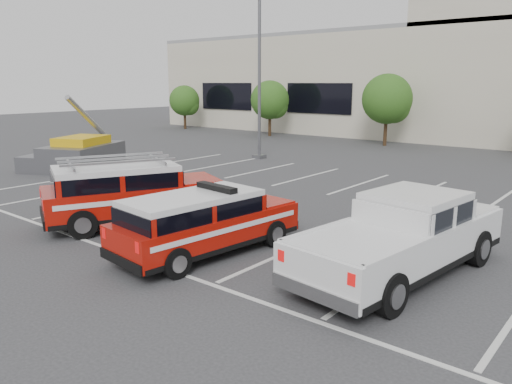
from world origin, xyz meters
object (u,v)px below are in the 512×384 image
(tree_left, at_px, (271,101))
(ladder_suv, at_px, (131,197))
(convention_building, at_px, (510,76))
(fire_chief_suv, at_px, (205,227))
(tree_far_left, at_px, (185,102))
(white_pickup, at_px, (402,244))
(tree_mid_left, at_px, (389,101))
(light_pole_left, at_px, (259,65))
(utility_rig, at_px, (79,155))

(tree_left, height_order, ladder_suv, tree_left)
(convention_building, bearing_deg, fire_chief_suv, -88.34)
(tree_far_left, relative_size, white_pickup, 0.64)
(tree_mid_left, relative_size, light_pole_left, 0.47)
(ladder_suv, distance_m, utility_rig, 11.00)
(convention_building, height_order, white_pickup, convention_building)
(convention_building, xyz_separation_m, tree_mid_left, (-5.09, -9.82, -1.68))
(fire_chief_suv, distance_m, utility_rig, 14.67)
(tree_left, bearing_deg, light_pole_left, -55.48)
(tree_left, relative_size, ladder_suv, 0.78)
(white_pickup, distance_m, utility_rig, 18.50)
(tree_mid_left, bearing_deg, tree_far_left, -180.00)
(tree_left, relative_size, tree_mid_left, 0.91)
(convention_building, distance_m, tree_mid_left, 11.19)
(tree_far_left, height_order, white_pickup, tree_far_left)
(tree_mid_left, bearing_deg, utility_rig, -112.62)
(fire_chief_suv, bearing_deg, ladder_suv, 177.74)
(tree_far_left, height_order, light_pole_left, light_pole_left)
(tree_far_left, distance_m, light_pole_left, 19.85)
(convention_building, relative_size, tree_mid_left, 12.38)
(convention_building, bearing_deg, light_pole_left, -112.39)
(tree_left, bearing_deg, utility_rig, -83.06)
(light_pole_left, distance_m, utility_rig, 10.69)
(fire_chief_suv, relative_size, ladder_suv, 0.90)
(convention_building, xyz_separation_m, light_pole_left, (-8.18, -19.86, 0.47))
(convention_building, xyz_separation_m, utility_rig, (-12.83, -28.40, -3.98))
(fire_chief_suv, xyz_separation_m, white_pickup, (4.43, 1.79, 0.03))
(convention_building, distance_m, ladder_suv, 33.16)
(fire_chief_suv, relative_size, utility_rig, 0.98)
(utility_rig, bearing_deg, tree_far_left, 99.15)
(white_pickup, bearing_deg, tree_mid_left, 122.87)
(tree_far_left, relative_size, tree_left, 0.90)
(tree_left, bearing_deg, white_pickup, -46.73)
(tree_mid_left, distance_m, white_pickup, 24.27)
(tree_far_left, bearing_deg, fire_chief_suv, -42.11)
(fire_chief_suv, xyz_separation_m, utility_rig, (-13.80, 4.98, 0.03))
(tree_left, distance_m, white_pickup, 29.96)
(ladder_suv, relative_size, utility_rig, 1.09)
(tree_mid_left, xyz_separation_m, ladder_suv, (2.33, -23.00, -2.21))
(utility_rig, bearing_deg, white_pickup, -34.20)
(light_pole_left, bearing_deg, tree_left, 124.52)
(convention_building, bearing_deg, ladder_suv, -94.81)
(convention_building, distance_m, light_pole_left, 21.49)
(convention_building, height_order, utility_rig, convention_building)
(white_pickup, distance_m, ladder_suv, 8.25)
(tree_left, bearing_deg, ladder_suv, -61.80)
(fire_chief_suv, bearing_deg, white_pickup, 28.23)
(fire_chief_suv, bearing_deg, tree_mid_left, 110.66)
(light_pole_left, height_order, fire_chief_suv, light_pole_left)
(tree_mid_left, bearing_deg, tree_left, -180.00)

